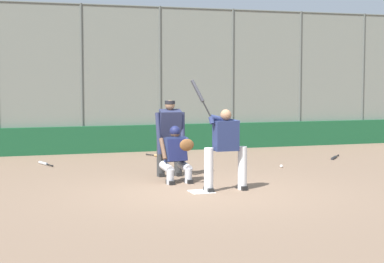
% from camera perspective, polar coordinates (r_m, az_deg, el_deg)
% --- Properties ---
extents(ground_plane, '(160.00, 160.00, 0.00)m').
position_cam_1_polar(ground_plane, '(11.98, 0.85, -5.40)').
color(ground_plane, '#7A604C').
extents(home_plate_marker, '(0.43, 0.43, 0.01)m').
position_cam_1_polar(home_plate_marker, '(11.98, 0.85, -5.37)').
color(home_plate_marker, white).
rests_on(home_plate_marker, ground_plane).
extents(backstop_fence, '(20.70, 0.08, 4.22)m').
position_cam_1_polar(backstop_fence, '(18.62, -6.27, 4.95)').
color(backstop_fence, '#515651').
rests_on(backstop_fence, ground_plane).
extents(padding_wall, '(20.21, 0.18, 0.77)m').
position_cam_1_polar(padding_wall, '(18.60, -6.16, -0.65)').
color(padding_wall, '#19512D').
rests_on(padding_wall, ground_plane).
extents(bleachers_beyond, '(14.43, 2.50, 1.48)m').
position_cam_1_polar(bleachers_beyond, '(21.55, -2.80, 0.36)').
color(bleachers_beyond, slate).
rests_on(bleachers_beyond, ground_plane).
extents(batter_at_plate, '(1.01, 0.58, 2.09)m').
position_cam_1_polar(batter_at_plate, '(12.02, 2.97, -1.35)').
color(batter_at_plate, silver).
rests_on(batter_at_plate, ground_plane).
extents(catcher_behind_plate, '(0.62, 0.73, 1.15)m').
position_cam_1_polar(catcher_behind_plate, '(12.98, -1.39, -1.96)').
color(catcher_behind_plate, '#B7B7BC').
rests_on(catcher_behind_plate, ground_plane).
extents(umpire_home, '(0.67, 0.42, 1.65)m').
position_cam_1_polar(umpire_home, '(13.81, -1.98, -0.37)').
color(umpire_home, '#333333').
rests_on(umpire_home, ground_plane).
extents(spare_bat_near_backstop, '(0.29, 0.80, 0.07)m').
position_cam_1_polar(spare_bat_near_backstop, '(16.16, -13.00, -2.79)').
color(spare_bat_near_backstop, black).
rests_on(spare_bat_near_backstop, ground_plane).
extents(spare_bat_third_base_side, '(0.42, 0.76, 0.07)m').
position_cam_1_polar(spare_bat_third_base_side, '(17.35, -2.94, -2.18)').
color(spare_bat_third_base_side, black).
rests_on(spare_bat_third_base_side, ground_plane).
extents(spare_bat_first_base_side, '(0.62, 0.69, 0.07)m').
position_cam_1_polar(spare_bat_first_base_side, '(17.39, 12.54, -2.26)').
color(spare_bat_first_base_side, black).
rests_on(spare_bat_first_base_side, ground_plane).
extents(baseball_loose, '(0.07, 0.07, 0.07)m').
position_cam_1_polar(baseball_loose, '(15.38, 7.94, -3.07)').
color(baseball_loose, white).
rests_on(baseball_loose, ground_plane).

